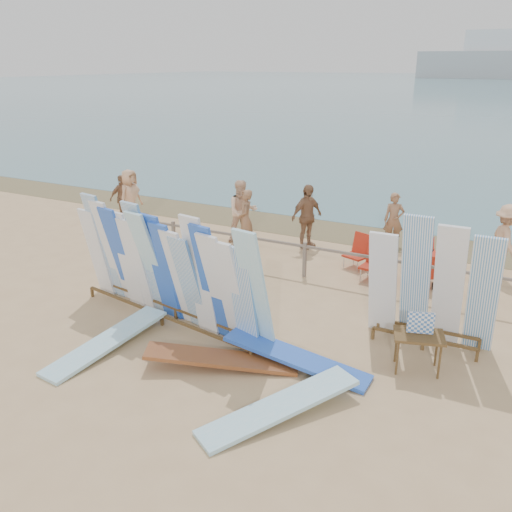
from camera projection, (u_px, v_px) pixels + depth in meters
The scene contains 21 objects.
ground at pixel (248, 324), 11.21m from camera, with size 160.00×160.00×0.00m, color tan.
wet_sand_strip at pixel (355, 232), 17.21m from camera, with size 40.00×2.60×0.01m, color brown.
distant_ship at pixel (495, 60), 164.65m from camera, with size 45.00×8.00×14.00m.
fence at pixel (305, 253), 13.49m from camera, with size 12.08×0.08×0.90m.
main_surfboard_rack at pixel (166, 271), 10.93m from camera, with size 5.09×1.50×2.52m.
side_surfboard_rack at pixel (432, 288), 9.99m from camera, with size 2.33×0.77×2.62m.
vendor_table at pixel (417, 351), 9.43m from camera, with size 0.98×0.81×1.13m.
flat_board_c at pixel (222, 367), 9.64m from camera, with size 0.56×2.70×0.07m, color brown.
flat_board_b at pixel (280, 415), 8.33m from camera, with size 0.56×2.70×0.07m, color #8DCDE2.
flat_board_a at pixel (108, 349), 10.26m from camera, with size 0.56×2.70×0.07m, color #8DCDE2.
flat_board_d at pixel (296, 367), 9.65m from camera, with size 0.56×2.70×0.07m, color blue.
beach_chair_left at pixel (357, 258), 14.22m from camera, with size 0.73×0.74×0.89m.
beach_chair_right at pixel (374, 269), 13.39m from camera, with size 0.68×0.70×0.97m.
stroller at pixel (425, 267), 13.08m from camera, with size 0.82×0.96×1.11m.
beachgoer_1 at pixel (246, 219), 15.51m from camera, with size 0.63×0.34×1.72m, color #8C6042.
beachgoer_extra_1 at pixel (123, 198), 18.27m from camera, with size 0.92×0.40×1.56m, color #8C6042.
beachgoer_2 at pixel (242, 211), 16.07m from camera, with size 0.90×0.43×1.86m, color beige.
beachgoer_0 at pixel (130, 197), 17.86m from camera, with size 0.89×0.43×1.83m, color tan.
beachgoer_7 at pixel (394, 220), 15.68m from camera, with size 0.58×0.32×1.59m, color #8C6042.
beachgoer_4 at pixel (307, 217), 15.53m from camera, with size 1.09×0.47×1.87m, color #8C6042.
beachgoer_9 at pixel (506, 241), 13.38m from camera, with size 1.20×0.50×1.86m, color tan.
Camera 1 is at (4.82, -8.83, 5.13)m, focal length 38.00 mm.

